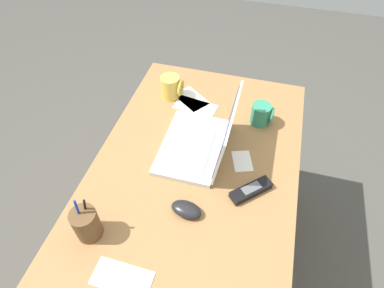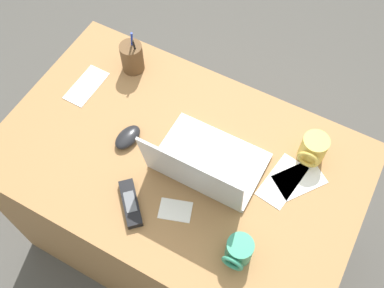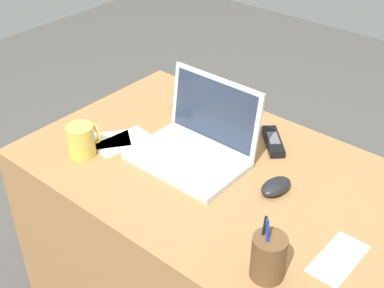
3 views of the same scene
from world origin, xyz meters
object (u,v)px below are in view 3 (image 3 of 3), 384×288
object	(u,v)px
computer_mouse	(276,186)
coffee_mug_tall	(186,99)
pen_holder	(268,257)
laptop	(196,144)
cordless_phone	(273,141)
coffee_mug_white	(82,140)

from	to	relation	value
computer_mouse	coffee_mug_tall	xyz separation A→B (m)	(-0.47, 0.17, 0.03)
pen_holder	laptop	bearing A→B (deg)	149.08
computer_mouse	laptop	bearing A→B (deg)	-168.70
cordless_phone	pen_holder	world-z (taller)	pen_holder
cordless_phone	pen_holder	distance (m)	0.52
laptop	coffee_mug_tall	world-z (taller)	laptop
coffee_mug_tall	pen_holder	bearing A→B (deg)	-35.27
coffee_mug_tall	pen_holder	size ratio (longest dim) A/B	0.52
laptop	cordless_phone	world-z (taller)	laptop
laptop	computer_mouse	world-z (taller)	laptop
coffee_mug_white	pen_holder	size ratio (longest dim) A/B	0.58
cordless_phone	pen_holder	bearing A→B (deg)	-58.65
computer_mouse	coffee_mug_tall	size ratio (longest dim) A/B	1.16
laptop	coffee_mug_tall	bearing A→B (deg)	137.17
coffee_mug_tall	coffee_mug_white	bearing A→B (deg)	-99.13
cordless_phone	pen_holder	size ratio (longest dim) A/B	0.82
coffee_mug_tall	cordless_phone	xyz separation A→B (m)	(0.34, 0.01, -0.03)
coffee_mug_white	computer_mouse	bearing A→B (deg)	22.27
coffee_mug_tall	laptop	bearing A→B (deg)	-42.83
coffee_mug_white	cordless_phone	distance (m)	0.57
laptop	coffee_mug_white	xyz separation A→B (m)	(-0.27, -0.20, 0.00)
coffee_mug_white	pen_holder	distance (m)	0.68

